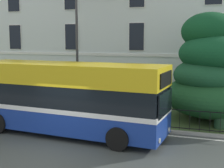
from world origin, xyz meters
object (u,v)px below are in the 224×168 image
georgian_townhouse (123,25)px  evergreen_tree (213,74)px  single_decker_bus (67,97)px  litter_bin (220,117)px  street_lamp_post (77,38)px

georgian_townhouse → evergreen_tree: 11.79m
single_decker_bus → litter_bin: 7.39m
georgian_townhouse → single_decker_bus: georgian_townhouse is taller
georgian_townhouse → litter_bin: georgian_townhouse is taller
evergreen_tree → litter_bin: (0.45, -1.63, -1.90)m
street_lamp_post → litter_bin: 8.54m
street_lamp_post → litter_bin: (7.64, -0.20, -3.81)m
evergreen_tree → street_lamp_post: street_lamp_post is taller
georgian_townhouse → evergreen_tree: (7.56, -8.50, -3.08)m
street_lamp_post → litter_bin: bearing=-1.5°
evergreen_tree → litter_bin: size_ratio=5.30×
evergreen_tree → single_decker_bus: size_ratio=0.61×
georgian_townhouse → street_lamp_post: size_ratio=2.59×
litter_bin → georgian_townhouse: bearing=128.3°
georgian_townhouse → litter_bin: (8.01, -10.13, -4.98)m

